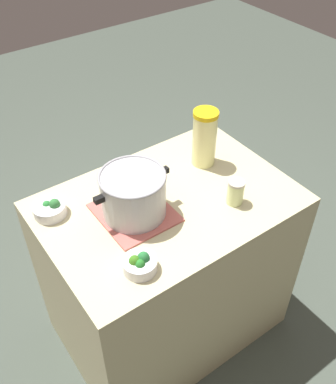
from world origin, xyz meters
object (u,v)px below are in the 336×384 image
at_px(broccoli_bowl_center, 140,264).
at_px(broccoli_bowl_front, 50,209).
at_px(cooking_pot, 133,194).
at_px(mason_jar, 235,192).
at_px(lemonade_pitcher, 204,138).

bearing_deg(broccoli_bowl_center, broccoli_bowl_front, 107.30).
relative_size(cooking_pot, mason_jar, 2.98).
relative_size(cooking_pot, broccoli_bowl_front, 2.47).
relative_size(cooking_pot, broccoli_bowl_center, 2.67).
bearing_deg(cooking_pot, mason_jar, -26.19).
distance_m(cooking_pot, broccoli_bowl_front, 0.35).
xyz_separation_m(lemonade_pitcher, broccoli_bowl_front, (-0.73, 0.09, -0.11)).
distance_m(mason_jar, broccoli_bowl_center, 0.53).
distance_m(lemonade_pitcher, broccoli_bowl_front, 0.75).
xyz_separation_m(cooking_pot, broccoli_bowl_center, (-0.14, -0.26, -0.08)).
height_order(lemonade_pitcher, broccoli_bowl_front, lemonade_pitcher).
bearing_deg(broccoli_bowl_front, cooking_pot, -35.00).
xyz_separation_m(cooking_pot, lemonade_pitcher, (0.45, 0.11, 0.03)).
relative_size(lemonade_pitcher, mason_jar, 2.42).
distance_m(cooking_pot, lemonade_pitcher, 0.46).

